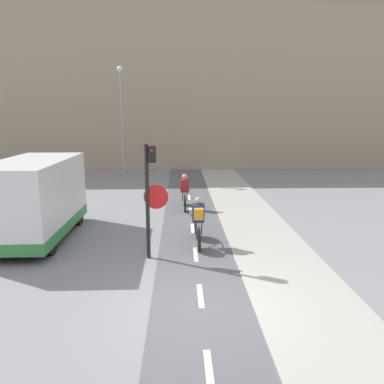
% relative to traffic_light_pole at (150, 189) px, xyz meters
% --- Properties ---
extents(ground_plane, '(120.00, 120.00, 0.00)m').
position_rel_traffic_light_pole_xyz_m(ground_plane, '(1.24, -2.84, -1.97)').
color(ground_plane, gray).
extents(bike_lane, '(2.14, 60.00, 0.02)m').
position_rel_traffic_light_pole_xyz_m(bike_lane, '(1.24, -2.83, -1.96)').
color(bike_lane, '#56565B').
rests_on(bike_lane, ground_plane).
extents(sidewalk_strip, '(2.40, 60.00, 0.05)m').
position_rel_traffic_light_pole_xyz_m(sidewalk_strip, '(3.51, -2.84, -1.95)').
color(sidewalk_strip, '#A8A399').
rests_on(sidewalk_strip, ground_plane).
extents(building_row_background, '(60.00, 5.20, 12.07)m').
position_rel_traffic_light_pole_xyz_m(building_row_background, '(1.24, 19.41, 4.07)').
color(building_row_background, gray).
rests_on(building_row_background, ground_plane).
extents(traffic_light_pole, '(0.67, 0.25, 3.18)m').
position_rel_traffic_light_pole_xyz_m(traffic_light_pole, '(0.00, 0.00, 0.00)').
color(traffic_light_pole, black).
rests_on(traffic_light_pole, ground_plane).
extents(street_lamp_far, '(0.36, 0.36, 6.75)m').
position_rel_traffic_light_pole_xyz_m(street_lamp_far, '(-2.68, 13.14, 2.16)').
color(street_lamp_far, gray).
rests_on(street_lamp_far, ground_plane).
extents(cyclist_near, '(0.46, 1.81, 1.53)m').
position_rel_traffic_light_pole_xyz_m(cyclist_near, '(1.36, 0.96, -1.25)').
color(cyclist_near, black).
rests_on(cyclist_near, ground_plane).
extents(cyclist_far, '(0.46, 1.76, 1.51)m').
position_rel_traffic_light_pole_xyz_m(cyclist_far, '(1.01, 5.50, -1.30)').
color(cyclist_far, black).
rests_on(cyclist_far, ground_plane).
extents(van, '(2.07, 4.66, 2.56)m').
position_rel_traffic_light_pole_xyz_m(van, '(-3.83, 1.84, -0.71)').
color(van, silver).
rests_on(van, ground_plane).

